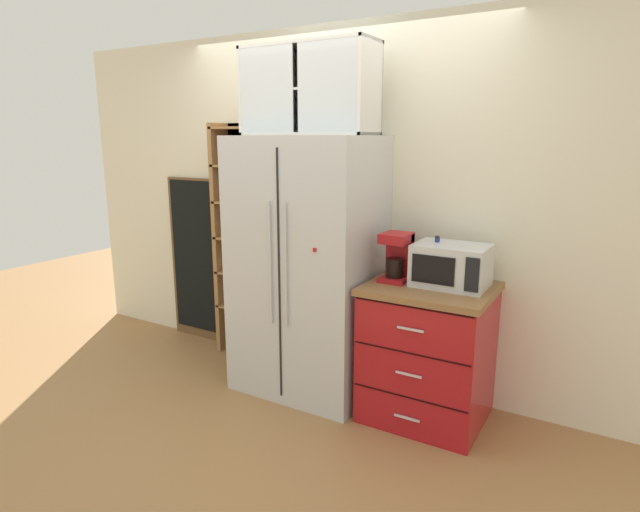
% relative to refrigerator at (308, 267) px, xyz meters
% --- Properties ---
extents(ground_plane, '(10.80, 10.80, 0.00)m').
position_rel_refrigerator_xyz_m(ground_plane, '(-0.00, -0.01, -0.90)').
color(ground_plane, '#9E7042').
extents(wall_back_cream, '(5.09, 0.10, 2.55)m').
position_rel_refrigerator_xyz_m(wall_back_cream, '(-0.00, 0.39, 0.38)').
color(wall_back_cream, silver).
rests_on(wall_back_cream, ground).
extents(refrigerator, '(0.95, 0.71, 1.79)m').
position_rel_refrigerator_xyz_m(refrigerator, '(0.00, 0.00, 0.00)').
color(refrigerator, silver).
rests_on(refrigerator, ground).
extents(pantry_shelf_column, '(0.53, 0.25, 1.89)m').
position_rel_refrigerator_xyz_m(pantry_shelf_column, '(-0.76, 0.30, 0.06)').
color(pantry_shelf_column, brown).
rests_on(pantry_shelf_column, ground).
extents(counter_cabinet, '(0.76, 0.67, 0.88)m').
position_rel_refrigerator_xyz_m(counter_cabinet, '(0.88, 0.03, -0.45)').
color(counter_cabinet, '#A8161C').
rests_on(counter_cabinet, ground).
extents(microwave, '(0.44, 0.33, 0.26)m').
position_rel_refrigerator_xyz_m(microwave, '(0.99, 0.07, 0.12)').
color(microwave, silver).
rests_on(microwave, counter_cabinet).
extents(coffee_maker, '(0.17, 0.20, 0.31)m').
position_rel_refrigerator_xyz_m(coffee_maker, '(0.65, 0.03, 0.14)').
color(coffee_maker, '#A8161C').
rests_on(coffee_maker, counter_cabinet).
extents(mug_charcoal, '(0.11, 0.08, 0.10)m').
position_rel_refrigerator_xyz_m(mug_charcoal, '(0.88, 0.03, 0.04)').
color(mug_charcoal, '#2D2D33').
rests_on(mug_charcoal, counter_cabinet).
extents(bottle_green, '(0.06, 0.06, 0.28)m').
position_rel_refrigerator_xyz_m(bottle_green, '(0.88, 0.12, 0.11)').
color(bottle_green, '#285B33').
rests_on(bottle_green, counter_cabinet).
extents(bottle_cobalt, '(0.07, 0.07, 0.30)m').
position_rel_refrigerator_xyz_m(bottle_cobalt, '(0.88, 0.11, 0.12)').
color(bottle_cobalt, navy).
rests_on(bottle_cobalt, counter_cabinet).
extents(upper_cabinet, '(0.92, 0.32, 0.58)m').
position_rel_refrigerator_xyz_m(upper_cabinet, '(-0.00, 0.05, 1.18)').
color(upper_cabinet, silver).
rests_on(upper_cabinet, refrigerator).
extents(chalkboard_menu, '(0.60, 0.04, 1.44)m').
position_rel_refrigerator_xyz_m(chalkboard_menu, '(-1.34, 0.32, -0.17)').
color(chalkboard_menu, brown).
rests_on(chalkboard_menu, ground).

